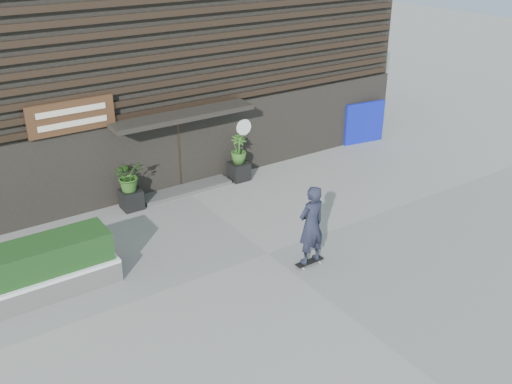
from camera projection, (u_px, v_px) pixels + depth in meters
ground at (268, 254)px, 14.91m from camera, size 80.00×80.00×0.00m
entrance_step at (185, 189)px, 18.33m from camera, size 3.00×0.80×0.12m
planter_pot_left at (131, 199)px, 17.13m from camera, size 0.60×0.60×0.60m
bamboo_left at (129, 175)px, 16.79m from camera, size 0.86×0.75×0.96m
planter_pot_right at (239, 171)px, 19.04m from camera, size 0.60×0.60×0.60m
bamboo_right at (239, 149)px, 18.70m from camera, size 0.54×0.54×0.96m
raised_bed at (41, 283)px, 13.27m from camera, size 3.50×1.20×0.50m
snow_layer at (39, 272)px, 13.15m from camera, size 3.50×1.20×0.08m
hedge at (36, 258)px, 12.98m from camera, size 3.30×1.00×0.70m
blue_tarp at (364, 123)px, 22.00m from camera, size 1.71×0.36×1.60m
building at (111, 38)px, 20.66m from camera, size 18.00×11.00×8.00m
skateboarder at (311, 225)px, 13.96m from camera, size 0.78×0.54×2.16m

